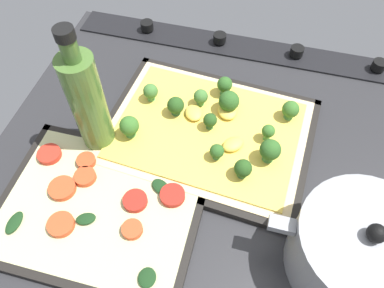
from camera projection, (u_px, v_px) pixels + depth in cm
name	position (u px, v px, depth cm)	size (l,w,h in cm)	color
ground_plane	(228.00, 171.00, 65.32)	(82.63, 67.59, 3.00)	#28282B
stove_control_panel	(257.00, 49.00, 80.51)	(79.32, 7.00, 2.60)	black
baking_tray_front	(207.00, 134.00, 67.52)	(38.65, 30.81, 1.30)	black
broccoli_pizza	(210.00, 128.00, 66.41)	(36.07, 28.23, 5.85)	beige
baking_tray_back	(100.00, 208.00, 59.11)	(31.71, 25.64, 1.30)	black
veggie_pizza_back	(99.00, 205.00, 58.68)	(29.29, 23.22, 1.90)	#C2C089
cooking_pot	(357.00, 252.00, 50.12)	(24.79, 17.95, 12.88)	gray
oil_bottle	(88.00, 104.00, 58.44)	(5.57, 5.57, 24.60)	#476B2D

